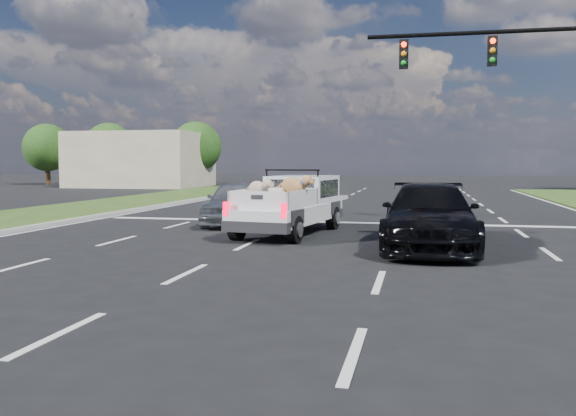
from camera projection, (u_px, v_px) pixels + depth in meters
name	position (u px, v px, depth m)	size (l,w,h in m)	color
ground	(279.00, 278.00, 10.75)	(160.00, 160.00, 0.00)	black
road_markings	(332.00, 234.00, 17.15)	(17.75, 60.00, 0.01)	silver
curb_left	(35.00, 227.00, 18.52)	(0.15, 60.00, 0.14)	#AAA49C
building_left	(142.00, 160.00, 49.91)	(10.00, 8.00, 4.40)	beige
tree_far_a	(47.00, 148.00, 53.90)	(4.20, 4.20, 5.40)	#332114
tree_far_b	(109.00, 147.00, 52.63)	(4.20, 4.20, 5.40)	#332114
tree_far_c	(196.00, 147.00, 50.93)	(4.20, 4.20, 5.40)	#332114
pickup_truck	(292.00, 204.00, 17.33)	(2.45, 5.10, 1.83)	black
silver_sedan	(237.00, 202.00, 19.84)	(1.72, 4.27, 1.45)	#AEB1B5
black_coupe	(429.00, 216.00, 14.32)	(2.14, 5.28, 1.53)	black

